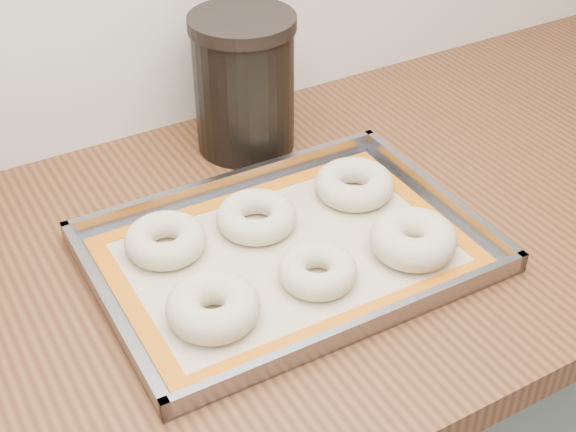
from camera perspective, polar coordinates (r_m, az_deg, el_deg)
countertop at (r=0.96m, az=-12.43°, el=-6.42°), size 3.06×0.68×0.04m
baking_tray at (r=0.97m, az=0.00°, el=-2.52°), size 0.46×0.34×0.03m
baking_mat at (r=0.97m, az=-0.00°, el=-2.61°), size 0.42×0.30×0.00m
bagel_front_left at (r=0.88m, az=-5.36°, el=-6.45°), size 0.12×0.12×0.04m
bagel_front_mid at (r=0.92m, az=2.12°, el=-3.89°), size 0.09×0.09×0.03m
bagel_front_right at (r=0.97m, az=8.90°, el=-1.63°), size 0.13×0.13×0.04m
bagel_back_left at (r=0.98m, az=-8.71°, el=-1.71°), size 0.11×0.11×0.03m
bagel_back_mid at (r=1.00m, az=-2.27°, el=-0.05°), size 0.11×0.11×0.03m
bagel_back_right at (r=1.06m, az=4.73°, el=2.27°), size 0.11×0.11×0.04m
canister_right at (r=1.14m, az=-3.14°, el=9.42°), size 0.15×0.15×0.20m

